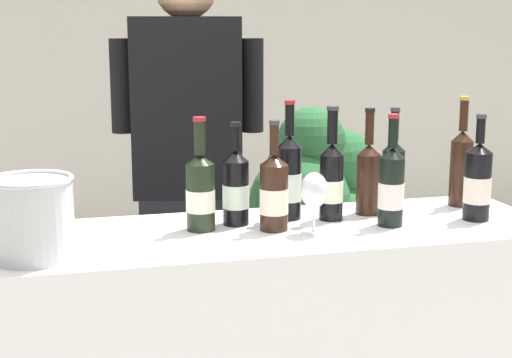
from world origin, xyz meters
TOP-DOWN VIEW (x-y plane):
  - wall_back at (0.00, 2.60)m, footprint 8.00×0.10m
  - wine_bottle_0 at (0.44, -0.05)m, footprint 0.08×0.08m
  - wine_bottle_1 at (0.29, 0.07)m, footprint 0.07×0.07m
  - wine_bottle_2 at (-0.11, 0.04)m, footprint 0.08×0.08m
  - wine_bottle_3 at (0.71, -0.05)m, footprint 0.08×0.08m
  - wine_bottle_4 at (0.42, 0.10)m, footprint 0.07×0.07m
  - wine_bottle_5 at (0.76, 0.13)m, footprint 0.07×0.07m
  - wine_bottle_6 at (0.17, 0.11)m, footprint 0.08×0.08m
  - wine_bottle_7 at (0.09, -0.01)m, footprint 0.08×0.08m
  - wine_bottle_8 at (0.52, 0.12)m, footprint 0.07×0.07m
  - wine_bottle_9 at (0.00, 0.08)m, footprint 0.08×0.08m
  - wine_glass at (0.19, -0.07)m, footprint 0.08×0.08m
  - ice_bucket at (-0.57, -0.12)m, footprint 0.21×0.21m
  - person_server at (-0.05, 0.64)m, footprint 0.53×0.31m
  - potted_shrub at (0.62, 1.16)m, footprint 0.62×0.55m

SIDE VIEW (x-z plane):
  - potted_shrub at x=0.62m, z-range 0.14..1.28m
  - person_server at x=-0.05m, z-range -0.01..1.71m
  - ice_bucket at x=-0.57m, z-range 0.91..1.12m
  - wine_bottle_7 at x=0.09m, z-range 0.86..1.18m
  - wine_bottle_9 at x=0.00m, z-range 0.87..1.17m
  - wine_bottle_2 at x=-0.11m, z-range 0.86..1.19m
  - wine_bottle_8 at x=0.52m, z-range 0.86..1.19m
  - wine_bottle_3 at x=0.71m, z-range 0.87..1.19m
  - wine_bottle_0 at x=0.44m, z-range 0.86..1.19m
  - wine_glass at x=0.19m, z-range 0.94..1.12m
  - wine_bottle_4 at x=0.42m, z-range 0.87..1.20m
  - wine_bottle_1 at x=0.29m, z-range 0.86..1.20m
  - wine_bottle_6 at x=0.17m, z-range 0.86..1.22m
  - wine_bottle_5 at x=0.76m, z-range 0.87..1.22m
  - wall_back at x=0.00m, z-range 0.00..2.80m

